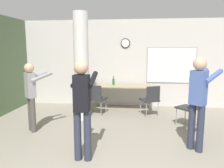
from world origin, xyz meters
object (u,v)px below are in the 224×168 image
object	(u,v)px
chair_table_right	(151,98)
bottle_on_table	(114,82)
folding_table	(121,87)
chair_table_left	(97,97)
person_watching_back	(32,92)
chair_mid_room	(190,106)
person_playing_front	(82,103)
person_playing_side	(199,97)

from	to	relation	value
chair_table_right	bottle_on_table	bearing A→B (deg)	147.76
folding_table	chair_table_left	world-z (taller)	chair_table_left
folding_table	person_watching_back	size ratio (longest dim) A/B	1.21
chair_mid_room	person_watching_back	bearing A→B (deg)	-169.11
folding_table	person_playing_front	world-z (taller)	person_playing_front
chair_table_right	person_watching_back	bearing A→B (deg)	-152.36
chair_table_right	person_playing_front	xyz separation A→B (m)	(-1.28, -2.59, 0.48)
bottle_on_table	chair_table_right	bearing A→B (deg)	-32.24
chair_table_right	person_watching_back	distance (m)	3.12
chair_table_left	chair_mid_room	distance (m)	2.52
bottle_on_table	chair_mid_room	size ratio (longest dim) A/B	0.32
person_playing_front	person_watching_back	bearing A→B (deg)	141.56
person_watching_back	person_playing_side	world-z (taller)	person_playing_side
chair_table_left	person_playing_side	xyz separation A→B (m)	(2.24, -1.99, 0.50)
folding_table	chair_mid_room	world-z (taller)	chair_mid_room
bottle_on_table	person_playing_front	world-z (taller)	person_playing_front
person_watching_back	person_playing_side	size ratio (longest dim) A/B	0.90
chair_table_left	person_watching_back	xyz separation A→B (m)	(-1.22, -1.42, 0.41)
chair_mid_room	person_playing_front	distance (m)	2.90
bottle_on_table	person_watching_back	distance (m)	2.68
folding_table	person_watching_back	world-z (taller)	person_watching_back
folding_table	person_playing_side	xyz separation A→B (m)	(1.59, -2.64, 0.31)
chair_table_right	chair_mid_room	world-z (taller)	same
bottle_on_table	person_playing_side	bearing A→B (deg)	-55.86
bottle_on_table	chair_mid_room	bearing A→B (deg)	-35.63
person_watching_back	person_playing_front	bearing A→B (deg)	-38.44
chair_mid_room	person_watching_back	distance (m)	3.72
bottle_on_table	person_playing_side	size ratio (longest dim) A/B	0.16
chair_mid_room	person_playing_front	xyz separation A→B (m)	(-2.17, -1.86, 0.48)
folding_table	bottle_on_table	distance (m)	0.30
folding_table	bottle_on_table	xyz separation A→B (m)	(-0.25, 0.07, 0.15)
bottle_on_table	person_watching_back	xyz separation A→B (m)	(-1.62, -2.14, 0.06)
bottle_on_table	person_playing_side	world-z (taller)	person_playing_side
folding_table	person_watching_back	xyz separation A→B (m)	(-1.87, -2.07, 0.21)
folding_table	person_playing_side	bearing A→B (deg)	-59.01
person_watching_back	person_playing_side	distance (m)	3.50
person_playing_front	folding_table	bearing A→B (deg)	82.73
bottle_on_table	chair_mid_room	distance (m)	2.50
person_watching_back	person_playing_side	bearing A→B (deg)	-9.37
folding_table	bottle_on_table	world-z (taller)	bottle_on_table
chair_table_left	person_watching_back	world-z (taller)	person_watching_back
person_playing_front	bottle_on_table	bearing A→B (deg)	87.21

